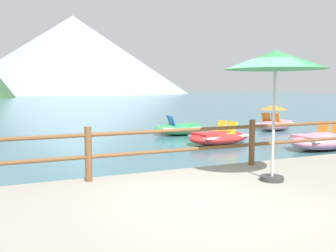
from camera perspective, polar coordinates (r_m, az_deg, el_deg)
ground_plane at (r=44.82m, az=-19.73°, el=3.12°), size 200.00×200.00×0.00m
dock_railing at (r=6.96m, az=1.57°, el=-2.61°), size 23.92×0.12×0.95m
beach_umbrella at (r=6.52m, az=16.37°, el=9.56°), size 1.70×1.70×2.24m
pedal_boat_0 at (r=15.60m, az=1.78°, el=-0.41°), size 2.35×1.60×0.84m
pedal_boat_1 at (r=13.13m, az=7.84°, el=-1.73°), size 2.55×1.68×0.83m
pedal_boat_2 at (r=18.04m, az=16.23°, el=0.66°), size 2.47×1.93×1.20m
pedal_boat_5 at (r=12.94m, az=22.83°, el=-2.09°), size 2.62×1.56×0.88m
distant_peak at (r=123.61m, az=-14.48°, el=10.66°), size 73.85×73.85×24.67m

